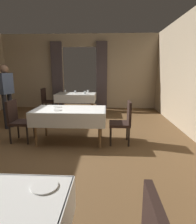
{
  "coord_description": "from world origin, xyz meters",
  "views": [
    {
      "loc": [
        1.17,
        -3.76,
        1.57
      ],
      "look_at": [
        0.97,
        0.23,
        0.68
      ],
      "focal_mm": 30.19,
      "sensor_mm": 36.0,
      "label": 1
    }
  ],
  "objects_px": {
    "glass_far_b": "(85,93)",
    "chair_far_left": "(47,100)",
    "dining_table_mid": "(70,113)",
    "plate_mid_a": "(58,107)",
    "glass_far_a": "(88,91)",
    "glass_far_c": "(75,92)",
    "plate_mid_b": "(58,110)",
    "dining_table_far": "(76,96)",
    "chair_mid_right": "(123,120)",
    "person_waiter_by_doorway": "(6,91)",
    "chair_mid_left": "(18,119)",
    "plate_near_b": "(45,186)",
    "glass_far_d": "(65,91)"
  },
  "relations": [
    {
      "from": "glass_far_b",
      "to": "chair_far_left",
      "type": "bearing_deg",
      "value": 171.63
    },
    {
      "from": "glass_far_b",
      "to": "dining_table_mid",
      "type": "bearing_deg",
      "value": -90.51
    },
    {
      "from": "plate_mid_a",
      "to": "glass_far_a",
      "type": "relative_size",
      "value": 2.06
    },
    {
      "from": "glass_far_c",
      "to": "glass_far_b",
      "type": "bearing_deg",
      "value": -44.4
    },
    {
      "from": "plate_mid_b",
      "to": "glass_far_a",
      "type": "bearing_deg",
      "value": 84.8
    },
    {
      "from": "dining_table_far",
      "to": "glass_far_a",
      "type": "height_order",
      "value": "glass_far_a"
    },
    {
      "from": "chair_mid_right",
      "to": "glass_far_b",
      "type": "height_order",
      "value": "chair_mid_right"
    },
    {
      "from": "dining_table_far",
      "to": "glass_far_b",
      "type": "relative_size",
      "value": 12.69
    },
    {
      "from": "person_waiter_by_doorway",
      "to": "glass_far_b",
      "type": "bearing_deg",
      "value": 40.19
    },
    {
      "from": "dining_table_far",
      "to": "chair_mid_right",
      "type": "relative_size",
      "value": 1.52
    },
    {
      "from": "person_waiter_by_doorway",
      "to": "chair_mid_right",
      "type": "bearing_deg",
      "value": -17.67
    },
    {
      "from": "chair_mid_left",
      "to": "glass_far_c",
      "type": "distance_m",
      "value": 3.13
    },
    {
      "from": "dining_table_far",
      "to": "plate_mid_b",
      "type": "bearing_deg",
      "value": -88.03
    },
    {
      "from": "chair_far_left",
      "to": "plate_near_b",
      "type": "height_order",
      "value": "chair_far_left"
    },
    {
      "from": "glass_far_c",
      "to": "glass_far_d",
      "type": "bearing_deg",
      "value": 171.94
    },
    {
      "from": "glass_far_a",
      "to": "person_waiter_by_doorway",
      "type": "height_order",
      "value": "person_waiter_by_doorway"
    },
    {
      "from": "person_waiter_by_doorway",
      "to": "plate_mid_a",
      "type": "bearing_deg",
      "value": -26.15
    },
    {
      "from": "plate_near_b",
      "to": "glass_far_b",
      "type": "relative_size",
      "value": 1.74
    },
    {
      "from": "chair_mid_left",
      "to": "glass_far_a",
      "type": "relative_size",
      "value": 9.84
    },
    {
      "from": "chair_mid_left",
      "to": "glass_far_c",
      "type": "xyz_separation_m",
      "value": [
        0.78,
        3.02,
        0.28
      ]
    },
    {
      "from": "chair_far_left",
      "to": "plate_mid_a",
      "type": "relative_size",
      "value": 4.78
    },
    {
      "from": "plate_mid_a",
      "to": "glass_far_c",
      "type": "distance_m",
      "value": 2.82
    },
    {
      "from": "chair_mid_right",
      "to": "plate_mid_b",
      "type": "bearing_deg",
      "value": -174.4
    },
    {
      "from": "chair_mid_right",
      "to": "plate_mid_a",
      "type": "height_order",
      "value": "chair_mid_right"
    },
    {
      "from": "chair_far_left",
      "to": "glass_far_d",
      "type": "bearing_deg",
      "value": 21.47
    },
    {
      "from": "plate_near_b",
      "to": "glass_far_a",
      "type": "xyz_separation_m",
      "value": [
        -0.3,
        5.89,
        0.04
      ]
    },
    {
      "from": "plate_near_b",
      "to": "plate_mid_a",
      "type": "distance_m",
      "value": 3.04
    },
    {
      "from": "glass_far_b",
      "to": "person_waiter_by_doorway",
      "type": "xyz_separation_m",
      "value": [
        -1.93,
        -1.63,
        0.22
      ]
    },
    {
      "from": "chair_mid_right",
      "to": "glass_far_b",
      "type": "relative_size",
      "value": 8.34
    },
    {
      "from": "chair_mid_right",
      "to": "plate_near_b",
      "type": "distance_m",
      "value": 2.88
    },
    {
      "from": "glass_far_a",
      "to": "chair_mid_right",
      "type": "bearing_deg",
      "value": -70.68
    },
    {
      "from": "glass_far_b",
      "to": "person_waiter_by_doorway",
      "type": "distance_m",
      "value": 2.54
    },
    {
      "from": "glass_far_b",
      "to": "glass_far_a",
      "type": "bearing_deg",
      "value": 84.34
    },
    {
      "from": "chair_mid_left",
      "to": "glass_far_b",
      "type": "bearing_deg",
      "value": 65.5
    },
    {
      "from": "dining_table_mid",
      "to": "plate_mid_b",
      "type": "relative_size",
      "value": 8.53
    },
    {
      "from": "dining_table_far",
      "to": "plate_near_b",
      "type": "bearing_deg",
      "value": -82.85
    },
    {
      "from": "chair_far_left",
      "to": "glass_far_a",
      "type": "relative_size",
      "value": 9.84
    },
    {
      "from": "chair_mid_left",
      "to": "chair_far_left",
      "type": "distance_m",
      "value": 2.84
    },
    {
      "from": "chair_mid_left",
      "to": "glass_far_d",
      "type": "bearing_deg",
      "value": 82.89
    },
    {
      "from": "chair_mid_left",
      "to": "plate_mid_a",
      "type": "height_order",
      "value": "chair_mid_left"
    },
    {
      "from": "dining_table_far",
      "to": "plate_mid_b",
      "type": "relative_size",
      "value": 7.7
    },
    {
      "from": "plate_mid_b",
      "to": "glass_far_c",
      "type": "xyz_separation_m",
      "value": [
        -0.17,
        3.16,
        0.03
      ]
    },
    {
      "from": "dining_table_far",
      "to": "glass_far_d",
      "type": "height_order",
      "value": "glass_far_d"
    },
    {
      "from": "dining_table_mid",
      "to": "person_waiter_by_doorway",
      "type": "bearing_deg",
      "value": 153.69
    },
    {
      "from": "dining_table_far",
      "to": "person_waiter_by_doorway",
      "type": "bearing_deg",
      "value": -130.67
    },
    {
      "from": "plate_mid_a",
      "to": "person_waiter_by_doorway",
      "type": "distance_m",
      "value": 1.8
    },
    {
      "from": "chair_mid_left",
      "to": "chair_far_left",
      "type": "xyz_separation_m",
      "value": [
        -0.25,
        2.83,
        0.0
      ]
    },
    {
      "from": "chair_mid_left",
      "to": "plate_mid_b",
      "type": "relative_size",
      "value": 5.06
    },
    {
      "from": "plate_mid_b",
      "to": "glass_far_b",
      "type": "relative_size",
      "value": 1.65
    },
    {
      "from": "chair_mid_right",
      "to": "glass_far_d",
      "type": "distance_m",
      "value": 3.65
    }
  ]
}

